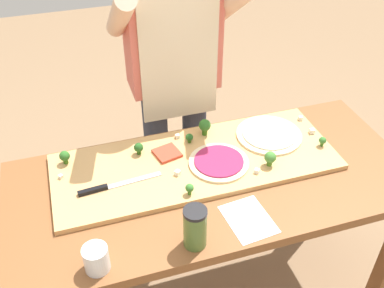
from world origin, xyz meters
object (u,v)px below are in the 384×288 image
chefs_knife (108,187)px  cheese_crumble_e (312,131)px  pizza_whole_beet_magenta (219,162)px  broccoli_floret_front_left (65,156)px  broccoli_floret_back_mid (139,148)px  recipe_note (248,219)px  broccoli_floret_center_right (323,141)px  cook_center (174,66)px  prep_table (212,201)px  cheese_crumble_c (61,177)px  sauce_jar (195,227)px  broccoli_floret_front_mid (189,138)px  cheese_crumble_d (301,118)px  cheese_crumble_b (178,173)px  flour_cup (96,260)px  pizza_slice_near_right (167,153)px  broccoli_floret_back_right (190,188)px  cheese_crumble_a (177,136)px  broccoli_floret_back_left (205,126)px  pizza_whole_cheese_artichoke (269,134)px  cheese_crumble_f (257,171)px

chefs_knife → cheese_crumble_e: 0.89m
pizza_whole_beet_magenta → broccoli_floret_front_left: broccoli_floret_front_left is taller
broccoli_floret_back_mid → recipe_note: bearing=-56.8°
broccoli_floret_center_right → cook_center: bearing=133.7°
prep_table → broccoli_floret_front_left: 0.61m
chefs_knife → cheese_crumble_c: chefs_knife is taller
sauce_jar → broccoli_floret_front_left: bearing=125.4°
pizza_whole_beet_magenta → broccoli_floret_front_mid: bearing=113.0°
cheese_crumble_d → broccoli_floret_front_mid: bearing=-179.3°
cheese_crumble_b → cheese_crumble_e: same height
flour_cup → pizza_whole_beet_magenta: bearing=32.5°
prep_table → chefs_knife: size_ratio=4.95×
pizza_slice_near_right → broccoli_floret_back_right: broccoli_floret_back_right is taller
broccoli_floret_front_left → cheese_crumble_a: broccoli_floret_front_left is taller
cheese_crumble_d → cook_center: bearing=147.4°
flour_cup → sauce_jar: bearing=0.1°
prep_table → cheese_crumble_e: cheese_crumble_e is taller
broccoli_floret_back_right → broccoli_floret_front_mid: 0.31m
broccoli_floret_center_right → flour_cup: bearing=-162.2°
cook_center → broccoli_floret_center_right: bearing=-46.3°
broccoli_floret_back_left → cheese_crumble_c: 0.62m
cheese_crumble_c → cook_center: (0.56, 0.39, 0.18)m
cheese_crumble_b → broccoli_floret_back_right: bearing=-83.6°
broccoli_floret_back_mid → broccoli_floret_front_mid: bearing=2.9°
cheese_crumble_a → recipe_note: cheese_crumble_a is taller
pizza_whole_cheese_artichoke → flour_cup: 0.91m
pizza_whole_cheese_artichoke → cheese_crumble_d: cheese_crumble_d is taller
pizza_slice_near_right → cheese_crumble_e: cheese_crumble_e is taller
cheese_crumble_c → recipe_note: cheese_crumble_c is taller
broccoli_floret_back_left → broccoli_floret_center_right: (0.44, -0.22, -0.02)m
pizza_whole_cheese_artichoke → sauce_jar: bearing=-137.1°
pizza_slice_near_right → cheese_crumble_b: cheese_crumble_b is taller
pizza_whole_beet_magenta → recipe_note: size_ratio=1.24×
sauce_jar → prep_table: bearing=59.5°
broccoli_floret_front_mid → pizza_whole_cheese_artichoke: bearing=-10.1°
pizza_whole_cheese_artichoke → broccoli_floret_back_mid: broccoli_floret_back_mid is taller
cheese_crumble_f → flour_cup: (-0.65, -0.24, 0.01)m
broccoli_floret_back_right → broccoli_floret_back_mid: bearing=114.1°
cheese_crumble_d → sauce_jar: bearing=-142.5°
pizza_whole_cheese_artichoke → broccoli_floret_front_left: size_ratio=4.90×
pizza_slice_near_right → broccoli_floret_back_mid: 0.12m
flour_cup → broccoli_floret_center_right: bearing=17.8°
broccoli_floret_front_mid → pizza_slice_near_right: bearing=-155.9°
pizza_whole_cheese_artichoke → recipe_note: (-0.26, -0.40, -0.03)m
pizza_whole_cheese_artichoke → pizza_whole_beet_magenta: bearing=-158.5°
pizza_slice_near_right → cook_center: 0.44m
broccoli_floret_back_mid → flour_cup: size_ratio=0.57×
broccoli_floret_back_left → cheese_crumble_e: size_ratio=3.71×
broccoli_floret_center_right → cook_center: (-0.49, 0.51, 0.16)m
broccoli_floret_front_mid → cheese_crumble_c: size_ratio=2.82×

